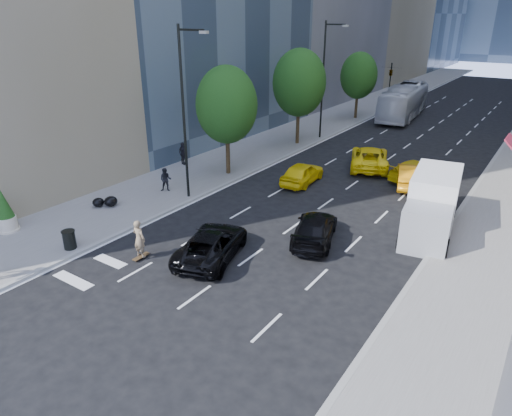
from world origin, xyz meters
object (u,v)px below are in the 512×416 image
Objects in this scene: box_truck at (432,204)px; trash_can at (69,240)px; skateboarder at (139,241)px; black_sedan_mercedes at (315,229)px; city_bus at (404,102)px; planter_shrub at (4,211)px; black_sedan_lincoln at (212,244)px.

box_truck is 18.34m from trash_can.
skateboarder is 8.57m from black_sedan_mercedes.
city_bus reaches higher than black_sedan_mercedes.
black_sedan_mercedes is at bearing 39.28° from trash_can.
trash_can is at bearing 20.64° from black_sedan_mercedes.
planter_shrub reaches higher than trash_can.
trash_can is 0.38× the size of planter_shrub.
city_bus is (0.00, 38.73, 0.83)m from skateboarder.
planter_shrub is (-18.16, -12.71, -0.27)m from box_truck.
skateboarder is 3.69m from trash_can.
planter_shrub is (-4.40, -0.61, 0.68)m from trash_can.
box_truck is at bearing -148.95° from black_sedan_lincoln.
trash_can is (-6.08, -3.39, -0.10)m from black_sedan_lincoln.
black_sedan_mercedes is (3.21, 4.21, -0.01)m from black_sedan_lincoln.
city_bus is 41.48m from planter_shrub.
black_sedan_lincoln is 5.65× the size of trash_can.
black_sedan_mercedes is 15.98m from planter_shrub.
black_sedan_lincoln is at bearing 34.03° from black_sedan_mercedes.
city_bus is at bearing -98.36° from black_sedan_mercedes.
skateboarder is 0.15× the size of city_bus.
planter_shrub reaches higher than skateboarder.
black_sedan_lincoln is 0.40× the size of city_bus.
box_truck is at bearing 34.98° from planter_shrub.
black_sedan_mercedes is 6.39m from box_truck.
skateboarder is 38.74m from city_bus.
box_truck reaches higher than trash_can.
box_truck reaches higher than black_sedan_mercedes.
black_sedan_lincoln is at bearing -91.54° from city_bus.
trash_can is at bearing 11.59° from black_sedan_lincoln.
black_sedan_lincoln is at bearing 20.89° from planter_shrub.
box_truck is at bearing -135.96° from skateboarder.
black_sedan_lincoln is 36.85m from city_bus.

